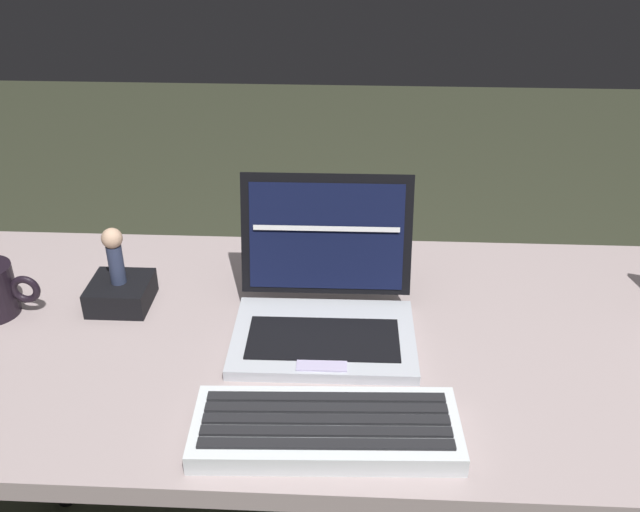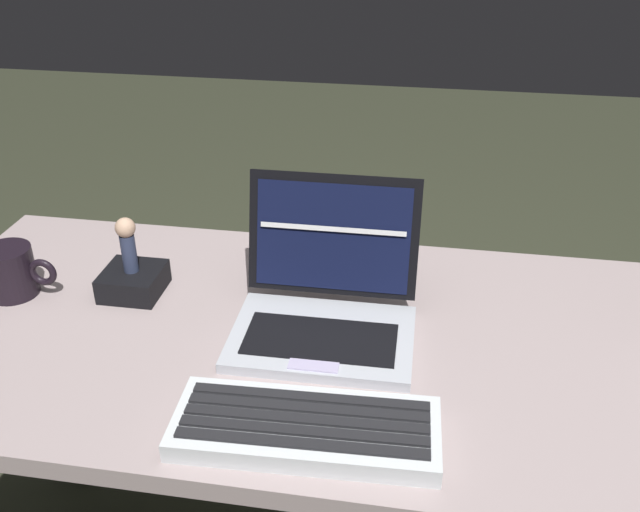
# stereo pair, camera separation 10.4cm
# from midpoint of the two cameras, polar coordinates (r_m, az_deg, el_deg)

# --- Properties ---
(desk) EXTENTS (1.58, 0.65, 0.72)m
(desk) POSITION_cam_midpoint_polar(r_m,az_deg,el_deg) (1.16, 2.30, -9.53)
(desk) COLOR #A08E8E
(desk) RESTS_ON ground
(laptop_front) EXTENTS (0.29, 0.25, 0.23)m
(laptop_front) POSITION_cam_midpoint_polar(r_m,az_deg,el_deg) (1.11, -2.34, -4.03)
(laptop_front) COLOR #B2B6BF
(laptop_front) RESTS_ON desk
(external_keyboard) EXTENTS (0.35, 0.15, 0.03)m
(external_keyboard) POSITION_cam_midpoint_polar(r_m,az_deg,el_deg) (0.93, -2.80, -13.94)
(external_keyboard) COLOR silver
(external_keyboard) RESTS_ON desk
(figurine_stand) EXTENTS (0.10, 0.10, 0.04)m
(figurine_stand) POSITION_cam_midpoint_polar(r_m,az_deg,el_deg) (1.24, -18.24, -2.96)
(figurine_stand) COLOR black
(figurine_stand) RESTS_ON desk
(figurine) EXTENTS (0.03, 0.03, 0.10)m
(figurine) POSITION_cam_midpoint_polar(r_m,az_deg,el_deg) (1.20, -18.82, 0.23)
(figurine) COLOR #2E3754
(figurine) RESTS_ON figurine_stand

